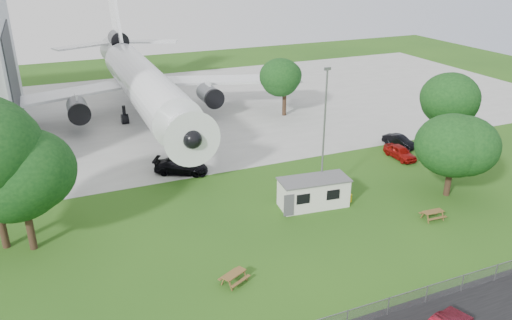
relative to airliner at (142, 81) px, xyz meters
name	(u,v)px	position (x,y,z in m)	size (l,w,h in m)	color
ground	(267,251)	(2.00, -35.86, -5.27)	(160.00, 160.00, 0.00)	#35661A
concrete_apron	(156,113)	(2.00, 2.14, -5.25)	(120.00, 46.00, 0.03)	#B7B7B2
airliner	(142,81)	(0.00, 0.00, 0.00)	(46.36, 47.73, 17.69)	white
site_cabin	(314,192)	(8.80, -30.77, -3.96)	(6.87, 3.33, 2.62)	silver
picnic_west	(234,283)	(-1.68, -38.54, -5.27)	(1.80, 1.50, 0.76)	brown
picnic_east	(432,219)	(16.93, -36.91, -5.27)	(1.80, 1.50, 0.76)	brown
lamp_mast	(324,136)	(10.20, -29.66, 0.73)	(0.16, 0.16, 12.00)	slate
tree_west_small	(20,178)	(-14.31, -28.51, 0.67)	(7.58, 7.58, 9.74)	#382619
tree_east_front	(455,143)	(21.28, -33.81, -0.07)	(8.11, 8.11, 9.26)	#382619
tree_east_back	(453,100)	(27.27, -26.96, 1.37)	(6.71, 6.71, 10.01)	#382619
tree_far_apron	(285,78)	(18.03, -5.96, -0.08)	(5.83, 5.83, 8.12)	#382619
car_ne_hatch	(400,152)	(22.88, -24.87, -4.55)	(1.70, 4.22, 1.44)	maroon
car_ne_sedan	(399,141)	(25.06, -21.95, -4.61)	(1.41, 4.03, 1.33)	black
car_apron_van	(181,166)	(-0.20, -19.36, -4.48)	(2.21, 5.45, 1.58)	black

